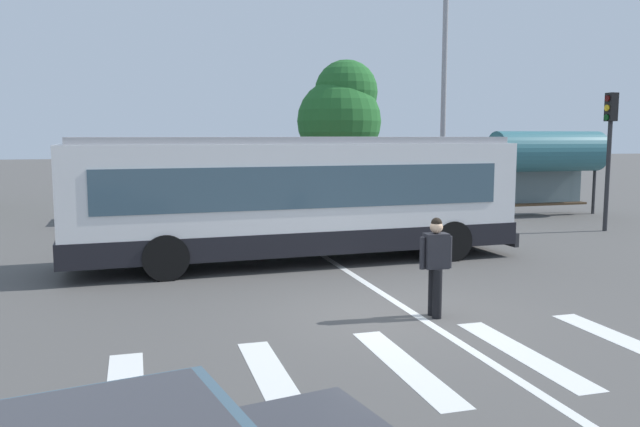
% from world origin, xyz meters
% --- Properties ---
extents(ground_plane, '(160.00, 160.00, 0.00)m').
position_xyz_m(ground_plane, '(0.00, 0.00, 0.00)').
color(ground_plane, '#514F4C').
extents(city_transit_bus, '(11.12, 2.99, 3.06)m').
position_xyz_m(city_transit_bus, '(-0.52, 5.11, 1.59)').
color(city_transit_bus, black).
rests_on(city_transit_bus, ground_plane).
extents(pedestrian_crossing_street, '(0.58, 0.35, 1.72)m').
position_xyz_m(pedestrian_crossing_street, '(0.57, -0.32, 0.97)').
color(pedestrian_crossing_street, black).
rests_on(pedestrian_crossing_street, ground_plane).
extents(parked_car_black, '(1.93, 4.53, 1.35)m').
position_xyz_m(parked_car_black, '(-4.94, 14.27, 0.77)').
color(parked_car_black, black).
rests_on(parked_car_black, ground_plane).
extents(parked_car_charcoal, '(1.90, 4.51, 1.35)m').
position_xyz_m(parked_car_charcoal, '(-2.19, 14.29, 0.77)').
color(parked_car_charcoal, black).
rests_on(parked_car_charcoal, ground_plane).
extents(parked_car_white, '(1.88, 4.51, 1.35)m').
position_xyz_m(parked_car_white, '(0.31, 14.68, 0.77)').
color(parked_car_white, black).
rests_on(parked_car_white, ground_plane).
extents(parked_car_red, '(1.92, 4.52, 1.35)m').
position_xyz_m(parked_car_red, '(3.18, 14.76, 0.77)').
color(parked_car_red, black).
rests_on(parked_car_red, ground_plane).
extents(traffic_light_far_corner, '(0.33, 0.32, 4.44)m').
position_xyz_m(traffic_light_far_corner, '(10.36, 7.23, 3.00)').
color(traffic_light_far_corner, '#28282B').
rests_on(traffic_light_far_corner, ground_plane).
extents(bus_stop_shelter, '(4.52, 1.54, 3.25)m').
position_xyz_m(bus_stop_shelter, '(10.93, 11.25, 2.42)').
color(bus_stop_shelter, '#28282B').
rests_on(bus_stop_shelter, ground_plane).
extents(twin_arm_street_lamp, '(4.53, 0.32, 9.62)m').
position_xyz_m(twin_arm_street_lamp, '(6.96, 12.15, 5.87)').
color(twin_arm_street_lamp, '#939399').
rests_on(twin_arm_street_lamp, ground_plane).
extents(background_tree_right, '(4.04, 4.04, 6.69)m').
position_xyz_m(background_tree_right, '(5.32, 19.58, 4.17)').
color(background_tree_right, brown).
rests_on(background_tree_right, ground_plane).
extents(crosswalk_painted_stripes, '(7.71, 3.04, 0.01)m').
position_xyz_m(crosswalk_painted_stripes, '(-0.87, -2.37, 0.00)').
color(crosswalk_painted_stripes, silver).
rests_on(crosswalk_painted_stripes, ground_plane).
extents(lane_center_line, '(0.16, 24.00, 0.01)m').
position_xyz_m(lane_center_line, '(0.31, 2.00, 0.00)').
color(lane_center_line, silver).
rests_on(lane_center_line, ground_plane).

